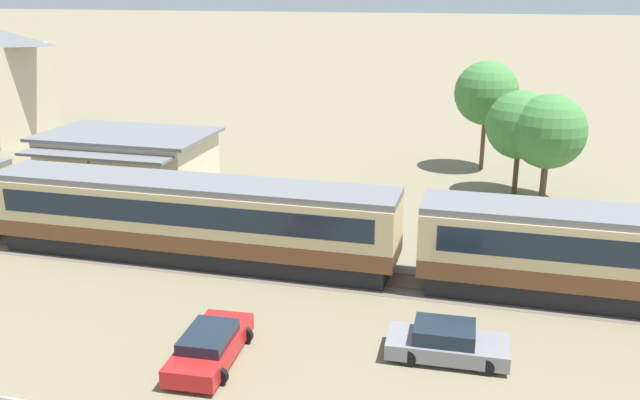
% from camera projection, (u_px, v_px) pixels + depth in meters
% --- Properties ---
extents(ground_plane, '(600.00, 600.00, 0.00)m').
position_uv_depth(ground_plane, '(122.00, 248.00, 33.74)').
color(ground_plane, '#7A7056').
extents(passenger_train, '(60.81, 3.16, 3.92)m').
position_uv_depth(passenger_train, '(197.00, 216.00, 31.72)').
color(passenger_train, brown).
rests_on(passenger_train, ground_plane).
extents(railway_track, '(107.51, 3.60, 0.04)m').
position_uv_depth(railway_track, '(92.00, 248.00, 33.77)').
color(railway_track, '#665B51').
rests_on(railway_track, ground_plane).
extents(station_building, '(10.64, 7.87, 3.64)m').
position_uv_depth(station_building, '(129.00, 160.00, 43.17)').
color(station_building, beige).
rests_on(station_building, ground_plane).
extents(parked_car_red, '(2.37, 4.56, 1.20)m').
position_uv_depth(parked_car_red, '(210.00, 346.00, 23.49)').
color(parked_car_red, red).
rests_on(parked_car_red, ground_plane).
extents(parked_car_grey_2, '(4.27, 2.01, 1.27)m').
position_uv_depth(parked_car_grey_2, '(446.00, 342.00, 23.68)').
color(parked_car_grey_2, gray).
rests_on(parked_car_grey_2, ground_plane).
extents(yard_tree_0, '(4.41, 4.41, 7.63)m').
position_uv_depth(yard_tree_0, '(486.00, 93.00, 46.64)').
color(yard_tree_0, brown).
rests_on(yard_tree_0, ground_plane).
extents(yard_tree_1, '(4.20, 4.20, 6.48)m').
position_uv_depth(yard_tree_1, '(520.00, 125.00, 41.31)').
color(yard_tree_1, '#4C3823').
rests_on(yard_tree_1, ground_plane).
extents(yard_tree_2, '(4.45, 4.45, 6.48)m').
position_uv_depth(yard_tree_2, '(549.00, 132.00, 40.06)').
color(yard_tree_2, brown).
rests_on(yard_tree_2, ground_plane).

